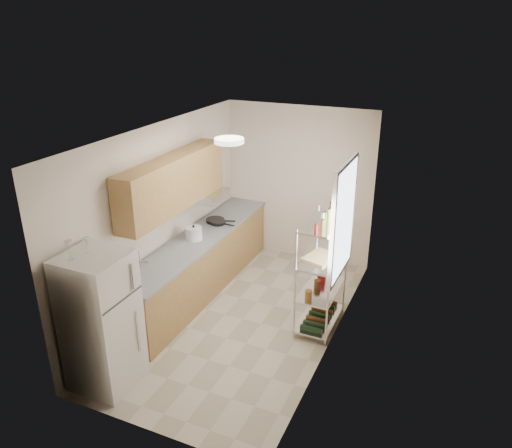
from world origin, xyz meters
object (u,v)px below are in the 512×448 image
(refrigerator, at_px, (101,321))
(cutting_board, at_px, (321,257))
(espresso_machine, at_px, (339,243))
(rice_cooker, at_px, (194,233))
(frying_pan_large, at_px, (215,220))

(refrigerator, relative_size, cutting_board, 3.77)
(refrigerator, xyz_separation_m, espresso_machine, (2.01, 2.33, 0.33))
(espresso_machine, bearing_deg, cutting_board, -136.50)
(cutting_board, bearing_deg, refrigerator, -132.29)
(refrigerator, height_order, espresso_machine, refrigerator)
(rice_cooker, bearing_deg, frying_pan_large, 92.76)
(cutting_board, bearing_deg, rice_cooker, 178.15)
(frying_pan_large, bearing_deg, espresso_machine, -30.59)
(frying_pan_large, distance_m, cutting_board, 2.09)
(espresso_machine, bearing_deg, refrigerator, -149.89)
(rice_cooker, height_order, frying_pan_large, rice_cooker)
(refrigerator, distance_m, espresso_machine, 3.09)
(rice_cooker, height_order, cutting_board, rice_cooker)
(refrigerator, distance_m, frying_pan_large, 2.81)
(rice_cooker, distance_m, espresso_machine, 2.08)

